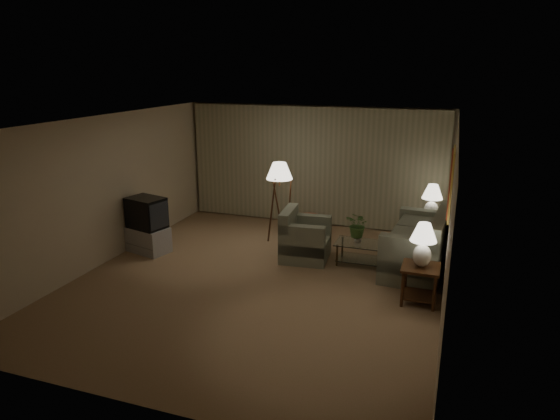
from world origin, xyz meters
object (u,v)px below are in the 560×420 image
Objects in this scene: side_table_near at (420,278)px; side_table_far at (429,228)px; table_lamp_far at (432,199)px; floor_lamp at (279,200)px; armchair at (306,240)px; tv_cabinet at (148,239)px; crt_tv at (146,213)px; table_lamp_near at (423,241)px; ottoman at (308,224)px; vase at (358,239)px; coffee_table at (365,250)px; sofa at (417,246)px.

side_table_far is at bearing 90.00° from side_table_near.
floor_lamp is at bearing -168.37° from table_lamp_far.
armchair reaches higher than side_table_near.
armchair is at bearing -146.92° from table_lamp_far.
crt_tv reaches higher than tv_cabinet.
tv_cabinet is (-5.20, 0.53, -0.76)m from table_lamp_near.
vase is (1.35, -1.46, 0.30)m from ottoman.
crt_tv is at bearing 174.23° from side_table_near.
floor_lamp is 1.08m from ottoman.
table_lamp_near is (2.18, -1.18, 0.63)m from armchair.
ottoman is (-2.55, 2.71, -0.23)m from side_table_near.
side_table_near reaches higher than vase.
side_table_near is at bearing 0.90° from table_lamp_near.
table_lamp_near is at bearing -33.73° from floor_lamp.
side_table_near is at bearing -49.96° from coffee_table.
vase is (-1.20, -1.35, 0.09)m from side_table_far.
sofa is 3.54× the size of side_table_near.
vase is at bearing -47.13° from ottoman.
sofa reaches higher than tv_cabinet.
coffee_table is at bearing 24.64° from crt_tv.
side_table_far is 1.81m from vase.
sofa is 2.77m from ottoman.
table_lamp_near is at bearing 8.97° from crt_tv.
coffee_table is at bearing -127.88° from side_table_far.
crt_tv is 2.66m from floor_lamp.
table_lamp_far is (0.00, 0.00, 0.62)m from side_table_far.
coffee_table is 1.22× the size of tv_cabinet.
ottoman is 4.02× the size of vase.
side_table_far is at bearing 52.12° from coffee_table.
crt_tv is at bearing -170.10° from coffee_table.
armchair is at bearing -176.06° from vase.
table_lamp_near reaches higher than side_table_near.
armchair is 1.88× the size of ottoman.
side_table_near is 0.67× the size of tv_cabinet.
coffee_table is at bearing -20.94° from floor_lamp.
side_table_far is 0.55× the size of coffee_table.
tv_cabinet is at bearing 97.28° from armchair.
floor_lamp is at bearing 146.27° from side_table_near.
armchair is 1.30× the size of crt_tv.
side_table_far is 1.71m from coffee_table.
table_lamp_far is 5.65m from tv_cabinet.
side_table_far is 4.34× the size of vase.
crt_tv is 0.48× the size of floor_lamp.
armchair is 2.56m from table_lamp_near.
armchair is at bearing 151.47° from table_lamp_near.
coffee_table is at bearing 0.00° from vase.
side_table_near is at bearing -46.68° from ottoman.
ottoman is (2.65, 2.18, -0.06)m from tv_cabinet.
coffee_table is 2.10m from ottoman.
table_lamp_near is 0.86× the size of crt_tv.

